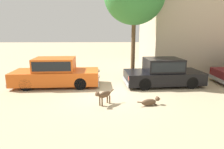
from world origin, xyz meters
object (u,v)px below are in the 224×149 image
stray_dog_spotted (104,95)px  stray_dog_tan (150,102)px  parked_sedan_second (163,72)px  parked_sedan_nearest (56,72)px

stray_dog_spotted → stray_dog_tan: bearing=133.4°
parked_sedan_second → stray_dog_tan: parked_sedan_second is taller
parked_sedan_nearest → parked_sedan_second: bearing=-2.3°
parked_sedan_nearest → stray_dog_tan: parked_sedan_nearest is taller
parked_sedan_second → parked_sedan_nearest: bearing=175.8°
parked_sedan_nearest → stray_dog_tan: (4.53, -2.95, -0.60)m
stray_dog_spotted → stray_dog_tan: stray_dog_spotted is taller
parked_sedan_second → stray_dog_tan: bearing=-118.4°
parked_sedan_second → stray_dog_spotted: (-3.24, -2.83, -0.31)m
parked_sedan_nearest → parked_sedan_second: parked_sedan_nearest is taller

